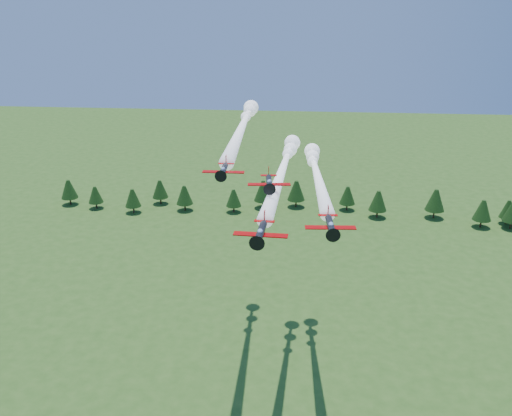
# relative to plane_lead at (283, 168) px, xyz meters

# --- Properties ---
(plane_lead) EXTENTS (9.12, 59.48, 3.70)m
(plane_lead) POSITION_rel_plane_lead_xyz_m (0.00, 0.00, 0.00)
(plane_lead) COLOR black
(plane_lead) RESTS_ON ground
(plane_left) EXTENTS (6.81, 58.04, 3.70)m
(plane_left) POSITION_rel_plane_lead_xyz_m (-9.10, 9.23, 6.56)
(plane_left) COLOR black
(plane_left) RESTS_ON ground
(plane_right) EXTENTS (9.10, 51.65, 3.70)m
(plane_right) POSITION_rel_plane_lead_xyz_m (6.94, 4.79, -2.23)
(plane_right) COLOR black
(plane_right) RESTS_ON ground
(plane_slot) EXTENTS (7.50, 8.14, 2.63)m
(plane_slot) POSITION_rel_plane_lead_xyz_m (-1.70, -16.72, 2.59)
(plane_slot) COLOR black
(plane_slot) RESTS_ON ground
(treeline) EXTENTS (167.95, 21.36, 10.86)m
(treeline) POSITION_rel_plane_lead_xyz_m (2.67, 86.85, -37.70)
(treeline) COLOR #382314
(treeline) RESTS_ON ground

